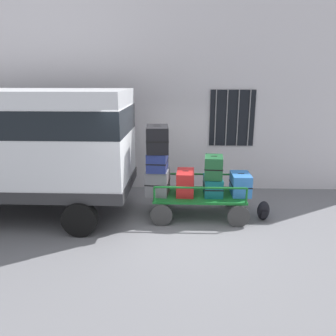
{
  "coord_description": "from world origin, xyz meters",
  "views": [
    {
      "loc": [
        0.19,
        -6.62,
        3.08
      ],
      "look_at": [
        -0.09,
        0.49,
        1.12
      ],
      "focal_mm": 35.59,
      "sensor_mm": 36.0,
      "label": 1
    }
  ],
  "objects_px": {
    "suitcase_left_middle": "(158,161)",
    "van": "(20,141)",
    "suitcase_left_top": "(157,139)",
    "suitcase_midright_bottom": "(240,184)",
    "suitcase_midleft_bottom": "(185,182)",
    "backpack": "(263,211)",
    "suitcase_left_bottom": "(158,182)",
    "suitcase_center_middle": "(214,167)",
    "suitcase_center_bottom": "(213,186)",
    "luggage_cart": "(199,199)"
  },
  "relations": [
    {
      "from": "suitcase_midright_bottom",
      "to": "backpack",
      "type": "xyz_separation_m",
      "value": [
        0.5,
        -0.23,
        -0.54
      ]
    },
    {
      "from": "backpack",
      "to": "suitcase_midright_bottom",
      "type": "bearing_deg",
      "value": 155.58
    },
    {
      "from": "suitcase_center_middle",
      "to": "van",
      "type": "bearing_deg",
      "value": -178.99
    },
    {
      "from": "luggage_cart",
      "to": "suitcase_midleft_bottom",
      "type": "bearing_deg",
      "value": 179.32
    },
    {
      "from": "van",
      "to": "suitcase_center_middle",
      "type": "bearing_deg",
      "value": 1.01
    },
    {
      "from": "suitcase_left_bottom",
      "to": "suitcase_midright_bottom",
      "type": "height_order",
      "value": "suitcase_left_bottom"
    },
    {
      "from": "suitcase_left_top",
      "to": "suitcase_center_bottom",
      "type": "relative_size",
      "value": 1.09
    },
    {
      "from": "suitcase_left_middle",
      "to": "suitcase_midleft_bottom",
      "type": "xyz_separation_m",
      "value": [
        0.62,
        0.04,
        -0.5
      ]
    },
    {
      "from": "van",
      "to": "suitcase_midright_bottom",
      "type": "height_order",
      "value": "van"
    },
    {
      "from": "suitcase_midleft_bottom",
      "to": "suitcase_center_middle",
      "type": "distance_m",
      "value": 0.72
    },
    {
      "from": "suitcase_center_bottom",
      "to": "suitcase_left_bottom",
      "type": "bearing_deg",
      "value": -178.96
    },
    {
      "from": "van",
      "to": "suitcase_center_bottom",
      "type": "distance_m",
      "value": 4.35
    },
    {
      "from": "suitcase_left_top",
      "to": "suitcase_midleft_bottom",
      "type": "bearing_deg",
      "value": 2.29
    },
    {
      "from": "suitcase_midleft_bottom",
      "to": "suitcase_center_bottom",
      "type": "xyz_separation_m",
      "value": [
        0.62,
        0.01,
        -0.07
      ]
    },
    {
      "from": "van",
      "to": "backpack",
      "type": "distance_m",
      "value": 5.56
    },
    {
      "from": "van",
      "to": "suitcase_midright_bottom",
      "type": "relative_size",
      "value": 7.45
    },
    {
      "from": "suitcase_left_middle",
      "to": "suitcase_center_bottom",
      "type": "bearing_deg",
      "value": 2.26
    },
    {
      "from": "van",
      "to": "suitcase_left_top",
      "type": "xyz_separation_m",
      "value": [
        3.0,
        0.07,
        0.05
      ]
    },
    {
      "from": "suitcase_center_middle",
      "to": "backpack",
      "type": "bearing_deg",
      "value": -9.04
    },
    {
      "from": "suitcase_midleft_bottom",
      "to": "suitcase_center_bottom",
      "type": "height_order",
      "value": "suitcase_midleft_bottom"
    },
    {
      "from": "van",
      "to": "suitcase_midleft_bottom",
      "type": "xyz_separation_m",
      "value": [
        3.62,
        0.09,
        -0.94
      ]
    },
    {
      "from": "suitcase_center_middle",
      "to": "suitcase_left_top",
      "type": "bearing_deg",
      "value": -179.67
    },
    {
      "from": "suitcase_left_bottom",
      "to": "suitcase_left_middle",
      "type": "distance_m",
      "value": 0.49
    },
    {
      "from": "suitcase_left_top",
      "to": "backpack",
      "type": "relative_size",
      "value": 1.73
    },
    {
      "from": "van",
      "to": "suitcase_midleft_bottom",
      "type": "bearing_deg",
      "value": 1.47
    },
    {
      "from": "suitcase_left_middle",
      "to": "van",
      "type": "bearing_deg",
      "value": -178.91
    },
    {
      "from": "van",
      "to": "suitcase_left_top",
      "type": "relative_size",
      "value": 6.28
    },
    {
      "from": "van",
      "to": "backpack",
      "type": "xyz_separation_m",
      "value": [
        5.35,
        -0.1,
        -1.51
      ]
    },
    {
      "from": "suitcase_left_bottom",
      "to": "suitcase_midleft_bottom",
      "type": "distance_m",
      "value": 0.62
    },
    {
      "from": "suitcase_midleft_bottom",
      "to": "suitcase_midright_bottom",
      "type": "height_order",
      "value": "suitcase_midleft_bottom"
    },
    {
      "from": "suitcase_left_bottom",
      "to": "suitcase_center_middle",
      "type": "bearing_deg",
      "value": -0.4
    },
    {
      "from": "suitcase_midleft_bottom",
      "to": "backpack",
      "type": "relative_size",
      "value": 1.58
    },
    {
      "from": "luggage_cart",
      "to": "backpack",
      "type": "relative_size",
      "value": 4.79
    },
    {
      "from": "suitcase_left_top",
      "to": "backpack",
      "type": "xyz_separation_m",
      "value": [
        2.35,
        -0.17,
        -1.56
      ]
    },
    {
      "from": "luggage_cart",
      "to": "suitcase_midright_bottom",
      "type": "bearing_deg",
      "value": 2.12
    },
    {
      "from": "suitcase_center_middle",
      "to": "backpack",
      "type": "distance_m",
      "value": 1.47
    },
    {
      "from": "suitcase_midright_bottom",
      "to": "suitcase_midleft_bottom",
      "type": "bearing_deg",
      "value": -178.58
    },
    {
      "from": "suitcase_midleft_bottom",
      "to": "suitcase_midright_bottom",
      "type": "xyz_separation_m",
      "value": [
        1.24,
        0.03,
        -0.03
      ]
    },
    {
      "from": "suitcase_left_top",
      "to": "suitcase_midright_bottom",
      "type": "distance_m",
      "value": 2.12
    },
    {
      "from": "suitcase_left_middle",
      "to": "suitcase_center_middle",
      "type": "xyz_separation_m",
      "value": [
        1.24,
        0.02,
        -0.13
      ]
    },
    {
      "from": "suitcase_center_bottom",
      "to": "backpack",
      "type": "height_order",
      "value": "suitcase_center_bottom"
    },
    {
      "from": "suitcase_left_middle",
      "to": "backpack",
      "type": "distance_m",
      "value": 2.59
    },
    {
      "from": "suitcase_left_bottom",
      "to": "suitcase_left_top",
      "type": "bearing_deg",
      "value": -90.0
    },
    {
      "from": "suitcase_left_top",
      "to": "backpack",
      "type": "height_order",
      "value": "suitcase_left_top"
    },
    {
      "from": "suitcase_left_top",
      "to": "backpack",
      "type": "distance_m",
      "value": 2.83
    },
    {
      "from": "suitcase_left_top",
      "to": "suitcase_midleft_bottom",
      "type": "distance_m",
      "value": 1.17
    },
    {
      "from": "luggage_cart",
      "to": "suitcase_left_top",
      "type": "distance_m",
      "value": 1.65
    },
    {
      "from": "luggage_cart",
      "to": "suitcase_left_middle",
      "type": "bearing_deg",
      "value": -178.05
    },
    {
      "from": "suitcase_midleft_bottom",
      "to": "suitcase_center_bottom",
      "type": "distance_m",
      "value": 0.62
    },
    {
      "from": "backpack",
      "to": "suitcase_center_bottom",
      "type": "bearing_deg",
      "value": 169.4
    }
  ]
}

